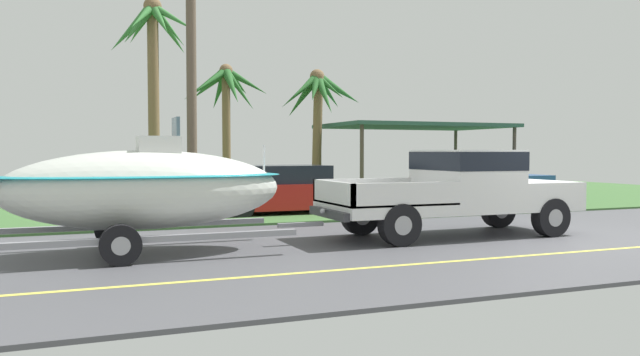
# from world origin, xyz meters

# --- Properties ---
(ground) EXTENTS (36.00, 22.00, 0.11)m
(ground) POSITION_xyz_m (0.00, 8.38, -0.01)
(ground) COLOR #4C4C51
(pickup_truck_towing) EXTENTS (5.65, 2.01, 1.80)m
(pickup_truck_towing) POSITION_xyz_m (-1.38, 0.81, 1.01)
(pickup_truck_towing) COLOR silver
(pickup_truck_towing) RESTS_ON ground
(boat_on_trailer) EXTENTS (5.98, 2.30, 2.36)m
(boat_on_trailer) POSITION_xyz_m (-7.93, 0.81, 1.12)
(boat_on_trailer) COLOR gray
(boat_on_trailer) RESTS_ON ground
(parked_sedan_near) EXTENTS (4.68, 1.86, 1.38)m
(parked_sedan_near) POSITION_xyz_m (5.21, 8.90, 0.67)
(parked_sedan_near) COLOR #234C89
(parked_sedan_near) RESTS_ON ground
(parked_sedan_far) EXTENTS (4.55, 1.81, 1.38)m
(parked_sedan_far) POSITION_xyz_m (-3.48, 6.36, 0.67)
(parked_sedan_far) COLOR #B21E19
(parked_sedan_far) RESTS_ON ground
(carport_awning) EXTENTS (7.06, 4.50, 2.85)m
(carport_awning) POSITION_xyz_m (3.66, 11.52, 2.71)
(carport_awning) COLOR #4C4238
(carport_awning) RESTS_ON ground
(palm_tree_near_left) EXTENTS (3.32, 2.97, 4.94)m
(palm_tree_near_left) POSITION_xyz_m (-0.22, 12.19, 3.75)
(palm_tree_near_left) COLOR brown
(palm_tree_near_left) RESTS_ON ground
(palm_tree_near_right) EXTENTS (3.42, 3.40, 5.05)m
(palm_tree_near_right) POSITION_xyz_m (-3.71, 12.91, 3.92)
(palm_tree_near_right) COLOR brown
(palm_tree_near_right) RESTS_ON ground
(palm_tree_mid) EXTENTS (3.07, 3.01, 7.16)m
(palm_tree_mid) POSITION_xyz_m (-6.39, 12.44, 5.43)
(palm_tree_mid) COLOR brown
(palm_tree_mid) RESTS_ON ground
(utility_pole) EXTENTS (0.24, 1.80, 7.26)m
(utility_pole) POSITION_xyz_m (-6.36, 4.90, 3.78)
(utility_pole) COLOR brown
(utility_pole) RESTS_ON ground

